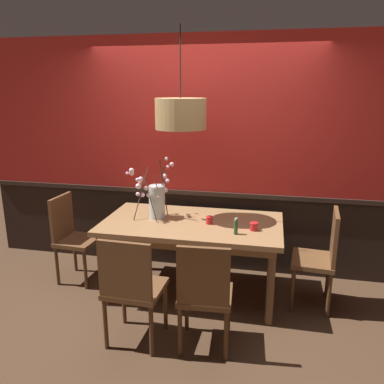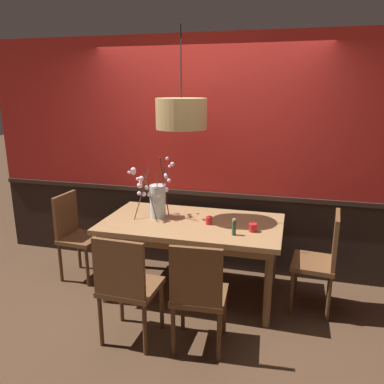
% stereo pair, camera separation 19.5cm
% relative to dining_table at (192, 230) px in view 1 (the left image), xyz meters
% --- Properties ---
extents(ground_plane, '(24.00, 24.00, 0.00)m').
position_rel_dining_table_xyz_m(ground_plane, '(0.00, 0.00, -0.69)').
color(ground_plane, '#4C3321').
extents(back_wall, '(5.27, 0.14, 2.62)m').
position_rel_dining_table_xyz_m(back_wall, '(0.00, 0.68, 0.61)').
color(back_wall, black).
rests_on(back_wall, ground).
extents(dining_table, '(1.76, 0.98, 0.78)m').
position_rel_dining_table_xyz_m(dining_table, '(0.00, 0.00, 0.00)').
color(dining_table, '#997047').
rests_on(dining_table, ground).
extents(chair_head_east_end, '(0.43, 0.48, 0.97)m').
position_rel_dining_table_xyz_m(chair_head_east_end, '(1.25, 0.02, -0.15)').
color(chair_head_east_end, brown).
rests_on(chair_head_east_end, ground).
extents(chair_near_side_right, '(0.45, 0.43, 0.94)m').
position_rel_dining_table_xyz_m(chair_near_side_right, '(0.28, -0.87, -0.17)').
color(chair_near_side_right, brown).
rests_on(chair_near_side_right, ground).
extents(chair_head_west_end, '(0.42, 0.43, 0.95)m').
position_rel_dining_table_xyz_m(chair_head_west_end, '(-1.34, 0.03, -0.17)').
color(chair_head_west_end, brown).
rests_on(chair_head_west_end, ground).
extents(chair_near_side_left, '(0.46, 0.44, 0.96)m').
position_rel_dining_table_xyz_m(chair_near_side_left, '(-0.30, -0.92, -0.16)').
color(chair_near_side_left, brown).
rests_on(chair_near_side_left, ground).
extents(vase_with_blossoms, '(0.51, 0.38, 0.63)m').
position_rel_dining_table_xyz_m(vase_with_blossoms, '(-0.38, 0.05, 0.27)').
color(vase_with_blossoms, silver).
rests_on(vase_with_blossoms, dining_table).
extents(candle_holder_nearer_center, '(0.07, 0.07, 0.08)m').
position_rel_dining_table_xyz_m(candle_holder_nearer_center, '(0.18, -0.03, 0.12)').
color(candle_holder_nearer_center, red).
rests_on(candle_holder_nearer_center, dining_table).
extents(candle_holder_nearer_edge, '(0.08, 0.08, 0.08)m').
position_rel_dining_table_xyz_m(candle_holder_nearer_edge, '(0.61, -0.12, 0.12)').
color(candle_holder_nearer_edge, red).
rests_on(candle_holder_nearer_edge, dining_table).
extents(condiment_bottle, '(0.04, 0.04, 0.15)m').
position_rel_dining_table_xyz_m(condiment_bottle, '(0.46, -0.25, 0.16)').
color(condiment_bottle, '#2D5633').
rests_on(condiment_bottle, dining_table).
extents(pendant_lamp, '(0.49, 0.49, 0.94)m').
position_rel_dining_table_xyz_m(pendant_lamp, '(-0.13, 0.08, 1.13)').
color(pendant_lamp, tan).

